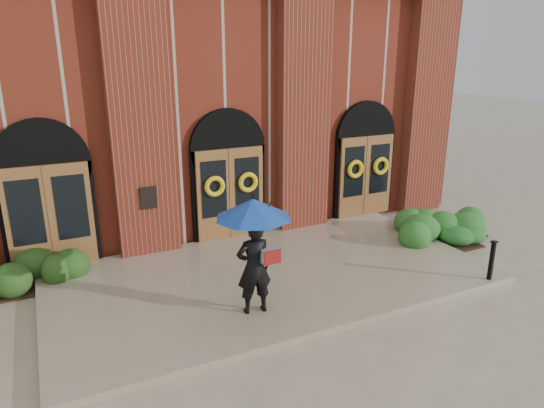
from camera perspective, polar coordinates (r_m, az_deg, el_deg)
ground at (r=11.41m, az=0.27°, el=-9.02°), size 90.00×90.00×0.00m
landing at (r=11.50m, az=-0.07°, el=-8.39°), size 10.00×5.30×0.15m
church_building at (r=18.57m, az=-12.07°, el=12.18°), size 16.20×12.53×7.00m
man_with_umbrella at (r=9.20m, az=-2.16°, el=-3.57°), size 1.61×1.61×2.34m
metal_post at (r=12.01m, az=24.44°, el=-5.96°), size 0.14×0.14×0.93m
hedge_wall_left at (r=12.33m, az=-27.18°, el=-7.19°), size 2.76×1.10×0.71m
hedge_wall_right at (r=14.49m, az=18.14°, el=-2.43°), size 2.92×1.17×0.75m
hedge_front_right at (r=14.26m, az=19.71°, el=-3.44°), size 1.43×1.22×0.51m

